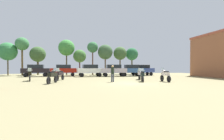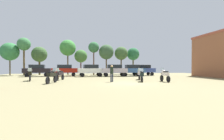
# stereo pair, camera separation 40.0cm
# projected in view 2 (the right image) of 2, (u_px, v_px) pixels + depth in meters

# --- Properties ---
(ground_plane) EXTENTS (44.00, 52.00, 0.02)m
(ground_plane) POSITION_uv_depth(u_px,v_px,m) (126.00, 83.00, 16.28)
(ground_plane) COLOR #7E7651
(motorcycle_1) EXTENTS (0.76, 2.29, 1.51)m
(motorcycle_1) POSITION_uv_depth(u_px,v_px,m) (52.00, 76.00, 16.22)
(motorcycle_1) COLOR black
(motorcycle_1) RESTS_ON ground
(motorcycle_2) EXTENTS (0.78, 2.15, 1.45)m
(motorcycle_2) POSITION_uv_depth(u_px,v_px,m) (139.00, 74.00, 20.86)
(motorcycle_2) COLOR black
(motorcycle_2) RESTS_ON ground
(motorcycle_3) EXTENTS (0.76, 2.04, 1.45)m
(motorcycle_3) POSITION_uv_depth(u_px,v_px,m) (142.00, 75.00, 17.92)
(motorcycle_3) COLOR black
(motorcycle_3) RESTS_ON ground
(motorcycle_5) EXTENTS (0.82, 2.15, 1.50)m
(motorcycle_5) POSITION_uv_depth(u_px,v_px,m) (30.00, 75.00, 18.93)
(motorcycle_5) COLOR black
(motorcycle_5) RESTS_ON ground
(motorcycle_6) EXTENTS (0.62, 2.20, 1.51)m
(motorcycle_6) POSITION_uv_depth(u_px,v_px,m) (165.00, 75.00, 17.91)
(motorcycle_6) COLOR black
(motorcycle_6) RESTS_ON ground
(motorcycle_7) EXTENTS (0.79, 2.21, 1.47)m
(motorcycle_7) POSITION_uv_depth(u_px,v_px,m) (60.00, 74.00, 19.79)
(motorcycle_7) COLOR black
(motorcycle_7) RESTS_ON ground
(car_1) EXTENTS (4.41, 2.07, 2.00)m
(car_1) POSITION_uv_depth(u_px,v_px,m) (65.00, 69.00, 28.67)
(car_1) COLOR black
(car_1) RESTS_ON ground
(car_2) EXTENTS (4.51, 2.38, 2.00)m
(car_2) POSITION_uv_depth(u_px,v_px,m) (143.00, 69.00, 30.87)
(car_2) COLOR black
(car_2) RESTS_ON ground
(car_3) EXTENTS (4.31, 1.82, 2.00)m
(car_3) POSITION_uv_depth(u_px,v_px,m) (114.00, 70.00, 28.11)
(car_3) COLOR black
(car_3) RESTS_ON ground
(car_4) EXTENTS (4.34, 1.90, 2.00)m
(car_4) POSITION_uv_depth(u_px,v_px,m) (132.00, 69.00, 29.10)
(car_4) COLOR black
(car_4) RESTS_ON ground
(car_5) EXTENTS (4.48, 2.30, 2.00)m
(car_5) POSITION_uv_depth(u_px,v_px,m) (37.00, 70.00, 27.76)
(car_5) COLOR black
(car_5) RESTS_ON ground
(car_6) EXTENTS (4.53, 2.46, 2.00)m
(car_6) POSITION_uv_depth(u_px,v_px,m) (91.00, 70.00, 27.66)
(car_6) COLOR black
(car_6) RESTS_ON ground
(person_1) EXTENTS (0.34, 0.34, 1.80)m
(person_1) POSITION_uv_depth(u_px,v_px,m) (112.00, 72.00, 17.59)
(person_1) COLOR #2B3142
(person_1) RESTS_ON ground
(tree_1) EXTENTS (3.11, 3.11, 6.28)m
(tree_1) POSITION_uv_depth(u_px,v_px,m) (106.00, 52.00, 34.47)
(tree_1) COLOR brown
(tree_1) RESTS_ON ground
(tree_2) EXTENTS (3.10, 3.10, 5.73)m
(tree_2) POSITION_uv_depth(u_px,v_px,m) (39.00, 55.00, 33.66)
(tree_2) COLOR #4C4428
(tree_2) RESTS_ON ground
(tree_3) EXTENTS (2.81, 2.81, 5.93)m
(tree_3) POSITION_uv_depth(u_px,v_px,m) (121.00, 54.00, 35.26)
(tree_3) COLOR #503D23
(tree_3) RESTS_ON ground
(tree_4) EXTENTS (3.42, 3.42, 6.27)m
(tree_4) POSITION_uv_depth(u_px,v_px,m) (10.00, 52.00, 31.77)
(tree_4) COLOR brown
(tree_4) RESTS_ON ground
(tree_5) EXTENTS (3.24, 3.24, 7.13)m
(tree_5) POSITION_uv_depth(u_px,v_px,m) (68.00, 48.00, 33.60)
(tree_5) COLOR #4C3E24
(tree_5) RESTS_ON ground
(tree_6) EXTENTS (2.65, 2.65, 5.18)m
(tree_6) POSITION_uv_depth(u_px,v_px,m) (81.00, 56.00, 34.30)
(tree_6) COLOR brown
(tree_6) RESTS_ON ground
(tree_7) EXTENTS (2.74, 2.74, 5.85)m
(tree_7) POSITION_uv_depth(u_px,v_px,m) (133.00, 54.00, 36.61)
(tree_7) COLOR brown
(tree_7) RESTS_ON ground
(tree_8) EXTENTS (2.22, 2.22, 6.77)m
(tree_8) POSITION_uv_depth(u_px,v_px,m) (94.00, 48.00, 33.83)
(tree_8) COLOR brown
(tree_8) RESTS_ON ground
(tree_9) EXTENTS (2.49, 2.49, 7.30)m
(tree_9) POSITION_uv_depth(u_px,v_px,m) (24.00, 45.00, 32.04)
(tree_9) COLOR brown
(tree_9) RESTS_ON ground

